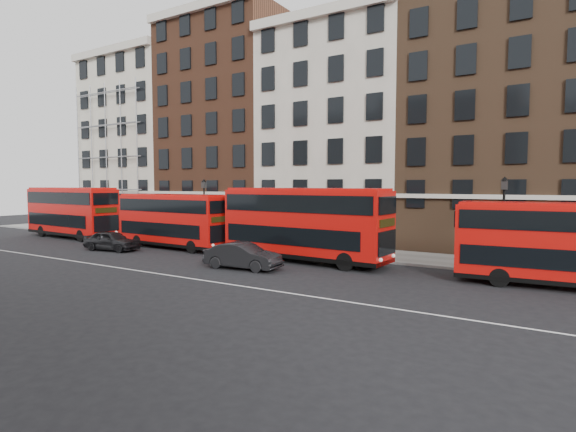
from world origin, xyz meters
The scene contains 14 objects.
ground centered at (0.00, 0.00, 0.00)m, with size 120.00×120.00×0.00m, color black.
pavement centered at (0.00, 10.50, 0.07)m, with size 80.00×5.00×0.15m, color gray.
kerb centered at (0.00, 8.00, 0.08)m, with size 80.00×0.30×0.16m, color gray.
road_centre_line centered at (0.00, -2.00, 0.01)m, with size 70.00×0.12×0.01m, color white.
building_terrace centered at (-0.31, 17.88, 10.24)m, with size 64.00×11.95×22.00m.
bus_a centered at (-22.35, 5.72, 2.54)m, with size 11.43×3.42×4.74m.
bus_b centered at (-9.07, 5.72, 2.29)m, with size 10.24×2.87×4.26m.
bus_c centered at (2.82, 5.72, 2.57)m, with size 11.55×3.47×4.79m.
bus_d centered at (17.25, 5.71, 2.22)m, with size 10.01×3.09×4.14m.
car_rear centered at (-12.08, 2.40, 0.76)m, with size 1.79×4.46×1.52m, color black.
car_front centered at (0.97, 1.68, 0.78)m, with size 1.65×4.73×1.56m, color black.
lamp_post_left centered at (-8.58, 8.88, 3.08)m, with size 0.44×0.44×5.33m.
lamp_post_right centered at (14.19, 8.97, 3.08)m, with size 0.44×0.44×5.33m.
iron_railings centered at (0.00, 12.70, 0.65)m, with size 6.60×0.06×1.00m, color black, non-canonical shape.
Camera 1 is at (17.13, -19.41, 5.00)m, focal length 28.00 mm.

